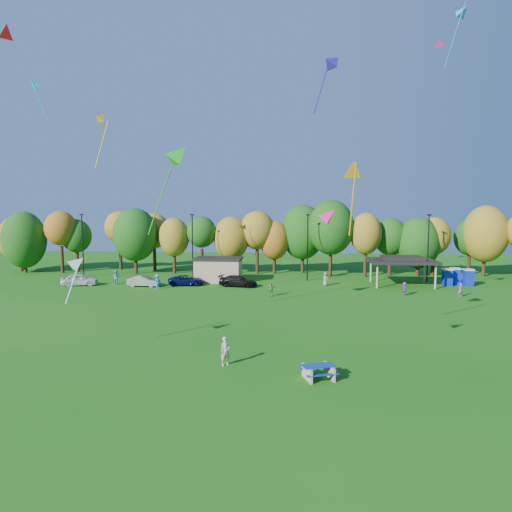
# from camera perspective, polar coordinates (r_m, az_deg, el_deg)

# --- Properties ---
(ground) EXTENTS (160.00, 160.00, 0.00)m
(ground) POSITION_cam_1_polar(r_m,az_deg,el_deg) (24.46, 3.43, -17.59)
(ground) COLOR #19600F
(ground) RESTS_ON ground
(tree_line) EXTENTS (93.57, 10.55, 11.15)m
(tree_line) POSITION_cam_1_polar(r_m,az_deg,el_deg) (68.08, 3.83, 2.62)
(tree_line) COLOR black
(tree_line) RESTS_ON ground
(lamp_posts) EXTENTS (64.50, 0.25, 9.09)m
(lamp_posts) POSITION_cam_1_polar(r_m,az_deg,el_deg) (62.64, 6.46, 1.39)
(lamp_posts) COLOR black
(lamp_posts) RESTS_ON ground
(utility_building) EXTENTS (6.30, 4.30, 3.25)m
(utility_building) POSITION_cam_1_polar(r_m,az_deg,el_deg) (61.90, -4.71, -1.68)
(utility_building) COLOR tan
(utility_building) RESTS_ON ground
(pavilion) EXTENTS (8.20, 6.20, 3.77)m
(pavilion) POSITION_cam_1_polar(r_m,az_deg,el_deg) (61.26, 17.80, -0.53)
(pavilion) COLOR tan
(pavilion) RESTS_ON ground
(porta_potties) EXTENTS (3.75, 2.18, 2.18)m
(porta_potties) POSITION_cam_1_polar(r_m,az_deg,el_deg) (64.04, 23.81, -2.40)
(porta_potties) COLOR #0E24B6
(porta_potties) RESTS_ON ground
(picnic_table) EXTENTS (2.30, 2.09, 0.82)m
(picnic_table) POSITION_cam_1_polar(r_m,az_deg,el_deg) (27.28, 7.81, -14.02)
(picnic_table) COLOR tan
(picnic_table) RESTS_ON ground
(kite_flyer) EXTENTS (0.79, 0.74, 1.81)m
(kite_flyer) POSITION_cam_1_polar(r_m,az_deg,el_deg) (29.13, -3.84, -11.79)
(kite_flyer) COLOR beige
(kite_flyer) RESTS_ON ground
(car_a) EXTENTS (4.79, 2.80, 1.53)m
(car_a) POSITION_cam_1_polar(r_m,az_deg,el_deg) (62.69, -21.18, -2.77)
(car_a) COLOR white
(car_a) RESTS_ON ground
(car_b) EXTENTS (4.12, 1.55, 1.34)m
(car_b) POSITION_cam_1_polar(r_m,az_deg,el_deg) (59.54, -13.83, -3.07)
(car_b) COLOR #9B9BA1
(car_b) RESTS_ON ground
(car_c) EXTENTS (4.90, 2.79, 1.29)m
(car_c) POSITION_cam_1_polar(r_m,az_deg,el_deg) (59.36, -8.68, -3.02)
(car_c) COLOR #0B0E46
(car_c) RESTS_ON ground
(car_d) EXTENTS (5.15, 2.81, 1.41)m
(car_d) POSITION_cam_1_polar(r_m,az_deg,el_deg) (57.78, -2.26, -3.14)
(car_d) COLOR black
(car_d) RESTS_ON ground
(far_person_0) EXTENTS (0.99, 1.01, 1.75)m
(far_person_0) POSITION_cam_1_polar(r_m,az_deg,el_deg) (59.02, 8.66, -2.85)
(far_person_0) COLOR gray
(far_person_0) RESTS_ON ground
(far_person_1) EXTENTS (1.03, 0.91, 1.80)m
(far_person_1) POSITION_cam_1_polar(r_m,az_deg,el_deg) (62.57, -17.08, -2.53)
(far_person_1) COLOR #5596BB
(far_person_1) RESTS_ON ground
(far_person_2) EXTENTS (1.01, 0.49, 1.66)m
(far_person_2) POSITION_cam_1_polar(r_m,az_deg,el_deg) (51.31, 1.85, -4.14)
(far_person_2) COLOR #758C56
(far_person_2) RESTS_ON ground
(far_person_3) EXTENTS (0.55, 1.46, 1.54)m
(far_person_3) POSITION_cam_1_polar(r_m,az_deg,el_deg) (54.60, 18.08, -3.89)
(far_person_3) COLOR #963E92
(far_person_3) RESTS_ON ground
(far_person_4) EXTENTS (0.67, 0.57, 1.56)m
(far_person_4) POSITION_cam_1_polar(r_m,az_deg,el_deg) (55.87, 24.18, -3.89)
(far_person_4) COLOR #A54D95
(far_person_4) RESTS_ON ground
(far_person_5) EXTENTS (1.29, 1.31, 1.81)m
(far_person_5) POSITION_cam_1_polar(r_m,az_deg,el_deg) (57.22, -12.23, -3.16)
(far_person_5) COLOR #538BB6
(far_person_5) RESTS_ON ground
(kite_0) EXTENTS (1.44, 1.55, 1.27)m
(kite_0) POSITION_cam_1_polar(r_m,az_deg,el_deg) (43.32, 22.13, 23.53)
(kite_0) COLOR #DA249A
(kite_1) EXTENTS (4.33, 3.08, 7.60)m
(kite_1) POSITION_cam_1_polar(r_m,az_deg,el_deg) (37.58, -9.63, 12.33)
(kite_1) COLOR #16A71C
(kite_4) EXTENTS (2.57, 2.27, 4.54)m
(kite_4) POSITION_cam_1_polar(r_m,az_deg,el_deg) (37.80, 9.71, 22.78)
(kite_4) COLOR #231B96
(kite_5) EXTENTS (1.36, 1.12, 1.21)m
(kite_5) POSITION_cam_1_polar(r_m,az_deg,el_deg) (25.18, 9.19, 5.03)
(kite_5) COLOR #E20C76
(kite_8) EXTENTS (3.15, 2.94, 6.32)m
(kite_8) POSITION_cam_1_polar(r_m,az_deg,el_deg) (42.75, -28.90, 23.32)
(kite_8) COLOR #FF161B
(kite_9) EXTENTS (2.51, 1.98, 4.41)m
(kite_9) POSITION_cam_1_polar(r_m,az_deg,el_deg) (53.47, -25.97, 18.62)
(kite_9) COLOR #0CBFBD
(kite_10) EXTENTS (2.81, 3.37, 6.39)m
(kite_10) POSITION_cam_1_polar(r_m,az_deg,el_deg) (54.88, 24.43, 26.06)
(kite_10) COLOR #287AFF
(kite_11) EXTENTS (1.94, 1.82, 3.44)m
(kite_11) POSITION_cam_1_polar(r_m,az_deg,el_deg) (31.40, -21.41, -0.85)
(kite_11) COLOR silver
(kite_12) EXTENTS (1.86, 2.93, 5.25)m
(kite_12) POSITION_cam_1_polar(r_m,az_deg,el_deg) (45.80, -18.70, 15.92)
(kite_12) COLOR yellow
(kite_14) EXTENTS (1.59, 3.41, 5.58)m
(kite_14) POSITION_cam_1_polar(r_m,az_deg,el_deg) (32.22, 12.00, 10.73)
(kite_14) COLOR #FFA41A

